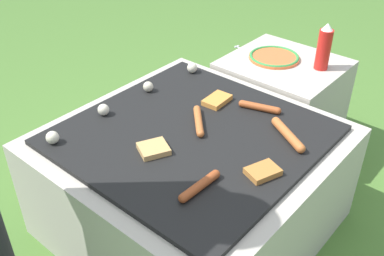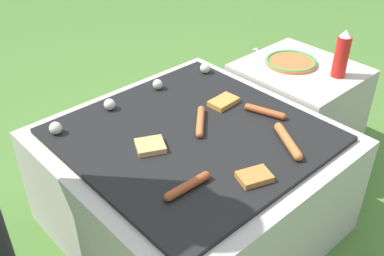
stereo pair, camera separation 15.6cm
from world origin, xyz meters
The scene contains 14 objects.
ground_plane centered at (0.00, 0.00, 0.00)m, with size 14.00×14.00×0.00m, color #47702D.
grill centered at (0.00, 0.00, 0.22)m, with size 0.93×0.93×0.44m.
side_ledge centered at (0.71, 0.05, 0.22)m, with size 0.47×0.51×0.44m.
sausage_front_center centered at (0.06, 0.02, 0.46)m, with size 0.15×0.14×0.03m.
sausage_back_left centered at (0.19, -0.27, 0.46)m, with size 0.12×0.18×0.03m.
sausage_mid_left centered at (-0.21, -0.21, 0.46)m, with size 0.17×0.03×0.03m.
sausage_mid_right centered at (0.28, -0.10, 0.46)m, with size 0.07×0.16×0.03m.
bread_slice_left centered at (0.22, 0.06, 0.45)m, with size 0.12×0.08×0.02m.
bread_slice_center centered at (-0.16, 0.03, 0.45)m, with size 0.12×0.12×0.02m.
bread_slice_right centered at (-0.03, -0.31, 0.45)m, with size 0.12×0.10×0.02m.
mushroom_row centered at (-0.01, 0.32, 0.46)m, with size 0.75×0.07×0.04m.
plate_colorful centered at (0.71, 0.10, 0.45)m, with size 0.23×0.23×0.02m.
condiment_bottle centered at (0.76, -0.11, 0.54)m, with size 0.06×0.06×0.21m.
fork_utensil centered at (0.67, 0.24, 0.45)m, with size 0.08×0.19×0.01m.
Camera 1 is at (-0.99, -0.84, 1.34)m, focal length 42.00 mm.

